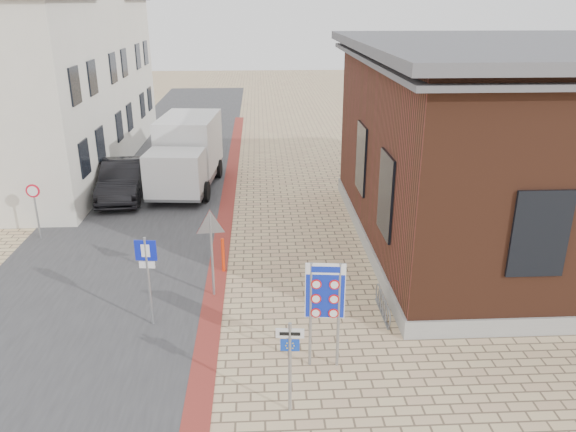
{
  "coord_description": "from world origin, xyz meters",
  "views": [
    {
      "loc": [
        -0.62,
        -10.94,
        7.96
      ],
      "look_at": [
        0.17,
        4.05,
        2.2
      ],
      "focal_mm": 35.0,
      "sensor_mm": 36.0,
      "label": 1
    }
  ],
  "objects_px": {
    "box_truck": "(186,153)",
    "essen_sign": "(290,355)",
    "sedan": "(123,179)",
    "bollard": "(223,255)",
    "border_sign": "(325,294)",
    "parking_sign": "(147,266)"
  },
  "relations": [
    {
      "from": "essen_sign",
      "to": "bollard",
      "type": "distance_m",
      "value": 6.77
    },
    {
      "from": "essen_sign",
      "to": "parking_sign",
      "type": "xyz_separation_m",
      "value": [
        -3.42,
        3.5,
        0.34
      ]
    },
    {
      "from": "essen_sign",
      "to": "bollard",
      "type": "height_order",
      "value": "essen_sign"
    },
    {
      "from": "sedan",
      "to": "bollard",
      "type": "relative_size",
      "value": 4.24
    },
    {
      "from": "box_truck",
      "to": "essen_sign",
      "type": "height_order",
      "value": "box_truck"
    },
    {
      "from": "border_sign",
      "to": "essen_sign",
      "type": "relative_size",
      "value": 1.26
    },
    {
      "from": "sedan",
      "to": "bollard",
      "type": "height_order",
      "value": "sedan"
    },
    {
      "from": "essen_sign",
      "to": "sedan",
      "type": "bearing_deg",
      "value": 119.9
    },
    {
      "from": "box_truck",
      "to": "border_sign",
      "type": "bearing_deg",
      "value": -65.95
    },
    {
      "from": "box_truck",
      "to": "bollard",
      "type": "bearing_deg",
      "value": -71.36
    },
    {
      "from": "box_truck",
      "to": "sedan",
      "type": "bearing_deg",
      "value": -149.43
    },
    {
      "from": "essen_sign",
      "to": "bollard",
      "type": "xyz_separation_m",
      "value": [
        -1.72,
        6.5,
        -0.79
      ]
    },
    {
      "from": "sedan",
      "to": "essen_sign",
      "type": "distance_m",
      "value": 15.39
    },
    {
      "from": "sedan",
      "to": "essen_sign",
      "type": "xyz_separation_m",
      "value": [
        6.42,
        -13.98,
        0.57
      ]
    },
    {
      "from": "box_truck",
      "to": "bollard",
      "type": "relative_size",
      "value": 5.43
    },
    {
      "from": "sedan",
      "to": "border_sign",
      "type": "height_order",
      "value": "border_sign"
    },
    {
      "from": "border_sign",
      "to": "bollard",
      "type": "bearing_deg",
      "value": 123.38
    },
    {
      "from": "box_truck",
      "to": "bollard",
      "type": "height_order",
      "value": "box_truck"
    },
    {
      "from": "box_truck",
      "to": "bollard",
      "type": "distance_m",
      "value": 9.02
    },
    {
      "from": "box_truck",
      "to": "essen_sign",
      "type": "xyz_separation_m",
      "value": [
        3.79,
        -15.22,
        -0.25
      ]
    },
    {
      "from": "border_sign",
      "to": "parking_sign",
      "type": "relative_size",
      "value": 1.06
    },
    {
      "from": "border_sign",
      "to": "parking_sign",
      "type": "distance_m",
      "value": 4.73
    }
  ]
}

